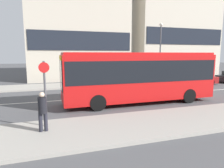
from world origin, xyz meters
name	(u,v)px	position (x,y,z in m)	size (l,w,h in m)	color
ground_plane	(101,98)	(0.00, 0.00, 0.00)	(120.00, 120.00, 0.00)	#4F4F51
sidewalk_near	(136,125)	(0.00, -6.25, 0.07)	(44.00, 3.50, 0.13)	#A39E93
sidewalk_far	(86,85)	(0.00, 6.25, 0.07)	(44.00, 3.50, 0.13)	#A39E93
lane_centerline	(101,98)	(0.00, 0.00, 0.00)	(41.80, 0.16, 0.01)	silver
apartment_block_left_tower	(79,10)	(0.24, 11.54, 8.66)	(12.45, 4.15, 17.34)	beige
apartment_block_right_tower	(173,7)	(14.56, 12.84, 10.25)	(12.54, 6.77, 20.51)	beige
city_bus	(139,74)	(2.06, -2.17, 1.92)	(10.13, 2.54, 3.35)	red
parked_car_0	(195,79)	(11.29, 3.32, 0.61)	(4.53, 1.85, 1.25)	maroon
pedestrian_near_stop	(43,109)	(-3.97, -5.94, 1.05)	(0.35, 0.34, 1.63)	#23232D
bus_stop_sign	(45,89)	(-3.85, -5.36, 1.78)	(0.44, 0.12, 2.84)	#4C4C51
street_lamp	(160,46)	(8.12, 5.34, 4.09)	(0.36, 0.36, 6.43)	#4C4C51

